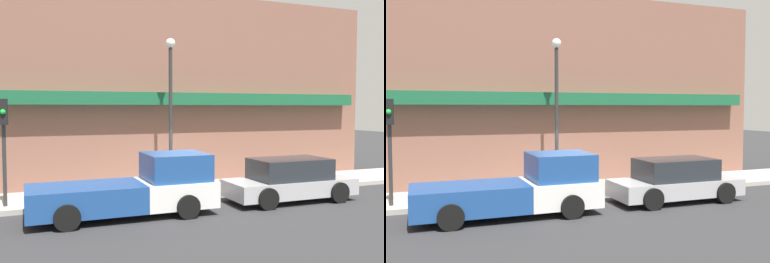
% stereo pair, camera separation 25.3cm
% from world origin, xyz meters
% --- Properties ---
extents(ground_plane, '(80.00, 80.00, 0.00)m').
position_xyz_m(ground_plane, '(0.00, 0.00, 0.00)').
color(ground_plane, '#2D2D30').
extents(sidewalk, '(36.00, 2.86, 0.17)m').
position_xyz_m(sidewalk, '(0.00, 1.43, 0.08)').
color(sidewalk, '#ADA89E').
rests_on(sidewalk, ground).
extents(building, '(19.80, 3.80, 10.30)m').
position_xyz_m(building, '(-0.02, 4.34, 4.01)').
color(building, brown).
rests_on(building, ground).
extents(pickup_truck, '(5.54, 2.18, 1.85)m').
position_xyz_m(pickup_truck, '(-2.28, -1.31, 0.81)').
color(pickup_truck, white).
rests_on(pickup_truck, ground).
extents(parked_car, '(4.56, 2.02, 1.50)m').
position_xyz_m(parked_car, '(3.22, -1.31, 0.73)').
color(parked_car, '#ADADB2').
rests_on(parked_car, ground).
extents(fire_hydrant, '(0.16, 0.16, 0.61)m').
position_xyz_m(fire_hydrant, '(-3.39, 0.57, 0.47)').
color(fire_hydrant, red).
rests_on(fire_hydrant, sidewalk).
extents(street_lamp, '(0.36, 0.36, 5.69)m').
position_xyz_m(street_lamp, '(-0.26, 1.39, 3.71)').
color(street_lamp, '#2D2D2D').
rests_on(street_lamp, sidewalk).
extents(traffic_light, '(0.28, 0.42, 3.37)m').
position_xyz_m(traffic_light, '(-6.00, 0.58, 2.50)').
color(traffic_light, '#2D2D2D').
rests_on(traffic_light, sidewalk).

